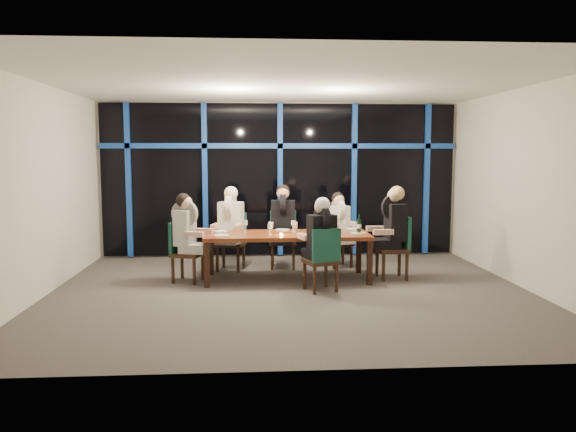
{
  "coord_description": "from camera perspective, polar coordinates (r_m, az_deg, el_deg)",
  "views": [
    {
      "loc": [
        -0.58,
        -8.0,
        2.01
      ],
      "look_at": [
        0.0,
        0.6,
        1.05
      ],
      "focal_mm": 35.0,
      "sensor_mm": 36.0,
      "label": 1
    }
  ],
  "objects": [
    {
      "name": "wine_bottle",
      "position": [
        8.99,
        7.22,
        -0.99
      ],
      "size": [
        0.07,
        0.07,
        0.31
      ],
      "rotation": [
        0.0,
        0.0,
        -0.1
      ],
      "color": "black",
      "rests_on": "dining_table"
    },
    {
      "name": "dining_table",
      "position": [
        8.92,
        -0.09,
        -2.21
      ],
      "size": [
        2.6,
        1.0,
        0.75
      ],
      "color": "brown",
      "rests_on": "ground"
    },
    {
      "name": "plate_near_mid",
      "position": [
        8.71,
        1.75,
        -1.92
      ],
      "size": [
        0.24,
        0.24,
        0.01
      ],
      "primitive_type": "cylinder",
      "color": "white",
      "rests_on": "dining_table"
    },
    {
      "name": "plate_far_left",
      "position": [
        9.16,
        -6.88,
        -1.55
      ],
      "size": [
        0.24,
        0.24,
        0.01
      ],
      "primitive_type": "cylinder",
      "color": "white",
      "rests_on": "dining_table"
    },
    {
      "name": "diner_far_left",
      "position": [
        9.67,
        -5.88,
        -0.01
      ],
      "size": [
        0.57,
        0.67,
        0.96
      ],
      "rotation": [
        0.0,
        0.0,
        -0.25
      ],
      "color": "silver",
      "rests_on": "ground"
    },
    {
      "name": "plate_end_left",
      "position": [
        8.71,
        -6.8,
        -1.96
      ],
      "size": [
        0.24,
        0.24,
        0.01
      ],
      "primitive_type": "cylinder",
      "color": "white",
      "rests_on": "dining_table"
    },
    {
      "name": "diner_end_left",
      "position": [
        8.9,
        -10.23,
        -0.85
      ],
      "size": [
        0.65,
        0.56,
        0.93
      ],
      "rotation": [
        0.0,
        0.0,
        1.28
      ],
      "color": "black",
      "rests_on": "ground"
    },
    {
      "name": "chair_far_left",
      "position": [
        9.8,
        -5.72,
        -2.23
      ],
      "size": [
        0.56,
        0.56,
        0.99
      ],
      "rotation": [
        0.0,
        0.0,
        -0.25
      ],
      "color": "black",
      "rests_on": "ground"
    },
    {
      "name": "diner_far_mid",
      "position": [
        9.81,
        -0.51,
        0.18
      ],
      "size": [
        0.52,
        0.64,
        0.98
      ],
      "rotation": [
        0.0,
        0.0,
        -0.07
      ],
      "color": "black",
      "rests_on": "ground"
    },
    {
      "name": "water_pitcher",
      "position": [
        8.7,
        4.49,
        -1.26
      ],
      "size": [
        0.14,
        0.12,
        0.22
      ],
      "rotation": [
        0.0,
        0.0,
        -0.08
      ],
      "color": "silver",
      "rests_on": "dining_table"
    },
    {
      "name": "plate_far_mid",
      "position": [
        9.27,
        -0.57,
        -1.41
      ],
      "size": [
        0.24,
        0.24,
        0.01
      ],
      "primitive_type": "cylinder",
      "color": "white",
      "rests_on": "dining_table"
    },
    {
      "name": "chair_end_left",
      "position": [
        8.98,
        -10.66,
        -3.23
      ],
      "size": [
        0.55,
        0.55,
        0.95
      ],
      "rotation": [
        0.0,
        0.0,
        1.28
      ],
      "color": "black",
      "rests_on": "ground"
    },
    {
      "name": "room",
      "position": [
        8.03,
        0.29,
        6.46
      ],
      "size": [
        7.04,
        7.0,
        3.02
      ],
      "color": "#514B47",
      "rests_on": "ground"
    },
    {
      "name": "wine_glass_a",
      "position": [
        8.74,
        -1.88,
        -1.15
      ],
      "size": [
        0.06,
        0.06,
        0.16
      ],
      "color": "silver",
      "rests_on": "dining_table"
    },
    {
      "name": "wine_glass_b",
      "position": [
        9.07,
        0.55,
        -0.77
      ],
      "size": [
        0.07,
        0.07,
        0.18
      ],
      "color": "silver",
      "rests_on": "dining_table"
    },
    {
      "name": "plate_far_right",
      "position": [
        9.48,
        6.68,
        -1.29
      ],
      "size": [
        0.24,
        0.24,
        0.01
      ],
      "primitive_type": "cylinder",
      "color": "white",
      "rests_on": "dining_table"
    },
    {
      "name": "chair_near_mid",
      "position": [
        8.17,
        3.58,
        -4.12
      ],
      "size": [
        0.55,
        0.55,
        0.94
      ],
      "rotation": [
        0.0,
        0.0,
        3.46
      ],
      "color": "black",
      "rests_on": "ground"
    },
    {
      "name": "window_wall",
      "position": [
        10.96,
        -0.76,
        3.94
      ],
      "size": [
        6.86,
        0.43,
        2.94
      ],
      "color": "black",
      "rests_on": "ground"
    },
    {
      "name": "plate_end_right",
      "position": [
        8.99,
        7.14,
        -1.7
      ],
      "size": [
        0.24,
        0.24,
        0.01
      ],
      "primitive_type": "cylinder",
      "color": "white",
      "rests_on": "dining_table"
    },
    {
      "name": "diner_end_right",
      "position": [
        9.12,
        10.6,
        -0.28
      ],
      "size": [
        0.65,
        0.52,
        0.99
      ],
      "rotation": [
        0.0,
        0.0,
        4.77
      ],
      "color": "black",
      "rests_on": "ground"
    },
    {
      "name": "diner_near_mid",
      "position": [
        8.18,
        3.35,
        -1.44
      ],
      "size": [
        0.56,
        0.64,
        0.92
      ],
      "rotation": [
        0.0,
        0.0,
        3.46
      ],
      "color": "black",
      "rests_on": "ground"
    },
    {
      "name": "diner_far_right",
      "position": [
        9.96,
        5.19,
        -0.25
      ],
      "size": [
        0.53,
        0.62,
        0.89
      ],
      "rotation": [
        0.0,
        0.0,
        0.3
      ],
      "color": "silver",
      "rests_on": "ground"
    },
    {
      "name": "chair_end_right",
      "position": [
        9.2,
        11.07,
        -2.77
      ],
      "size": [
        0.5,
        0.5,
        1.02
      ],
      "rotation": [
        0.0,
        0.0,
        4.77
      ],
      "color": "black",
      "rests_on": "ground"
    },
    {
      "name": "chair_far_mid",
      "position": [
        9.94,
        -0.5,
        -2.04
      ],
      "size": [
        0.5,
        0.5,
        1.0
      ],
      "rotation": [
        0.0,
        0.0,
        -0.07
      ],
      "color": "black",
      "rests_on": "ground"
    },
    {
      "name": "tea_light",
      "position": [
        8.71,
        -0.69,
        -1.86
      ],
      "size": [
        0.05,
        0.05,
        0.03
      ],
      "primitive_type": "cylinder",
      "color": "#FFA74C",
      "rests_on": "dining_table"
    },
    {
      "name": "wine_glass_c",
      "position": [
        8.91,
        2.74,
        -0.89
      ],
      "size": [
        0.07,
        0.07,
        0.19
      ],
      "color": "white",
      "rests_on": "dining_table"
    },
    {
      "name": "wine_glass_d",
      "position": [
        9.04,
        -4.37,
        -0.77
      ],
      "size": [
        0.08,
        0.08,
        0.19
      ],
      "color": "silver",
      "rests_on": "dining_table"
    },
    {
      "name": "wine_glass_e",
      "position": [
        9.21,
        5.86,
        -0.7
      ],
      "size": [
        0.07,
        0.07,
        0.18
      ],
      "color": "white",
      "rests_on": "dining_table"
    },
    {
      "name": "chair_far_right",
      "position": [
        10.08,
        4.98,
        -2.25
      ],
      "size": [
        0.53,
        0.53,
        0.91
      ],
      "rotation": [
        0.0,
        0.0,
        0.3
      ],
      "color": "black",
      "rests_on": "ground"
    }
  ]
}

